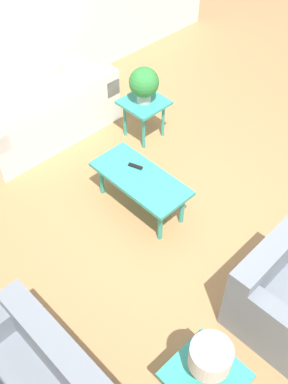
# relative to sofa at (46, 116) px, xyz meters

# --- Properties ---
(ground_plane) EXTENTS (14.00, 14.00, 0.00)m
(ground_plane) POSITION_rel_sofa_xyz_m (-2.25, -0.21, -0.28)
(ground_plane) COLOR #A87A4C
(wall_right) EXTENTS (0.12, 7.20, 2.70)m
(wall_right) POSITION_rel_sofa_xyz_m (0.81, -0.21, 1.07)
(wall_right) COLOR white
(wall_right) RESTS_ON ground_plane
(sofa) EXTENTS (0.92, 1.82, 0.74)m
(sofa) POSITION_rel_sofa_xyz_m (0.00, 0.00, 0.00)
(sofa) COLOR white
(sofa) RESTS_ON ground_plane
(armchair) EXTENTS (0.80, 0.92, 0.78)m
(armchair) POSITION_rel_sofa_xyz_m (-3.57, 0.03, 0.03)
(armchair) COLOR slate
(armchair) RESTS_ON ground_plane
(coffee_table) EXTENTS (1.09, 0.50, 0.46)m
(coffee_table) POSITION_rel_sofa_xyz_m (-1.76, 0.02, 0.12)
(coffee_table) COLOR teal
(coffee_table) RESTS_ON ground_plane
(side_table_plant) EXTENTS (0.51, 0.51, 0.53)m
(side_table_plant) POSITION_rel_sofa_xyz_m (-0.89, -0.88, 0.16)
(side_table_plant) COLOR teal
(side_table_plant) RESTS_ON ground_plane
(side_table_lamp) EXTENTS (0.51, 0.51, 0.53)m
(side_table_lamp) POSITION_rel_sofa_xyz_m (-3.58, 1.12, 0.16)
(side_table_lamp) COLOR teal
(side_table_lamp) RESTS_ON ground_plane
(potted_plant) EXTENTS (0.36, 0.36, 0.45)m
(potted_plant) POSITION_rel_sofa_xyz_m (-0.89, -0.88, 0.50)
(potted_plant) COLOR #B2ADA3
(potted_plant) RESTS_ON side_table_plant
(table_lamp) EXTENTS (0.29, 0.29, 0.40)m
(table_lamp) POSITION_rel_sofa_xyz_m (-3.58, 1.12, 0.52)
(table_lamp) COLOR #997F4C
(table_lamp) RESTS_ON side_table_lamp
(remote_control) EXTENTS (0.16, 0.09, 0.02)m
(remote_control) POSITION_rel_sofa_xyz_m (-1.61, -0.05, 0.18)
(remote_control) COLOR black
(remote_control) RESTS_ON coffee_table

